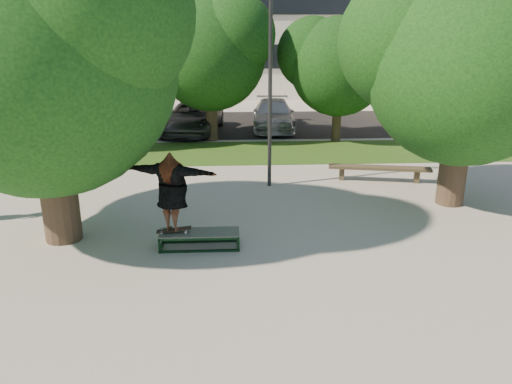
{
  "coord_description": "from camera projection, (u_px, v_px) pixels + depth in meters",
  "views": [
    {
      "loc": [
        -0.27,
        -10.15,
        4.73
      ],
      "look_at": [
        0.33,
        0.6,
        1.22
      ],
      "focal_mm": 35.0,
      "sensor_mm": 36.0,
      "label": 1
    }
  ],
  "objects": [
    {
      "name": "grass_strip",
      "position": [
        260.0,
        152.0,
        20.18
      ],
      "size": [
        30.0,
        4.0,
        0.02
      ],
      "primitive_type": "cube",
      "color": "#214E16",
      "rests_on": "ground"
    },
    {
      "name": "car_dark",
      "position": [
        153.0,
        108.0,
        26.3
      ],
      "size": [
        1.99,
        5.04,
        1.63
      ],
      "primitive_type": "imported",
      "rotation": [
        0.0,
        0.0,
        0.05
      ],
      "color": "black",
      "rests_on": "asphalt_strip"
    },
    {
      "name": "car_grey",
      "position": [
        192.0,
        118.0,
        23.85
      ],
      "size": [
        3.08,
        5.5,
        1.45
      ],
      "primitive_type": "imported",
      "rotation": [
        0.0,
        0.0,
        -0.13
      ],
      "color": "#535358",
      "rests_on": "asphalt_strip"
    },
    {
      "name": "bg_tree_right",
      "position": [
        338.0,
        60.0,
        21.25
      ],
      "size": [
        5.04,
        4.31,
        5.43
      ],
      "color": "#38281E",
      "rests_on": "ground"
    },
    {
      "name": "lamppost",
      "position": [
        270.0,
        85.0,
        14.93
      ],
      "size": [
        0.25,
        0.15,
        6.11
      ],
      "color": "#2D2D30",
      "rests_on": "ground"
    },
    {
      "name": "tree_right",
      "position": [
        463.0,
        55.0,
        13.08
      ],
      "size": [
        6.24,
        5.33,
        6.51
      ],
      "color": "#38281E",
      "rests_on": "ground"
    },
    {
      "name": "bg_tree_mid",
      "position": [
        208.0,
        47.0,
        21.28
      ],
      "size": [
        5.76,
        4.92,
        6.24
      ],
      "color": "#38281E",
      "rests_on": "ground"
    },
    {
      "name": "ground",
      "position": [
        243.0,
        253.0,
        11.11
      ],
      "size": [
        120.0,
        120.0,
        0.0
      ],
      "primitive_type": "plane",
      "color": "#ABA79E",
      "rests_on": "ground"
    },
    {
      "name": "asphalt_strip",
      "position": [
        234.0,
        124.0,
        26.3
      ],
      "size": [
        40.0,
        8.0,
        0.01
      ],
      "primitive_type": "cube",
      "color": "black",
      "rests_on": "ground"
    },
    {
      "name": "skater_rig",
      "position": [
        172.0,
        192.0,
        10.95
      ],
      "size": [
        2.26,
        1.29,
        1.86
      ],
      "rotation": [
        0.0,
        0.0,
        2.8
      ],
      "color": "white",
      "rests_on": "grind_box"
    },
    {
      "name": "bg_tree_left",
      "position": [
        71.0,
        56.0,
        20.12
      ],
      "size": [
        5.28,
        4.51,
        5.77
      ],
      "color": "#38281E",
      "rests_on": "ground"
    },
    {
      "name": "tree_left",
      "position": [
        37.0,
        45.0,
        10.55
      ],
      "size": [
        6.96,
        5.95,
        7.12
      ],
      "color": "#38281E",
      "rests_on": "ground"
    },
    {
      "name": "car_silver_b",
      "position": [
        273.0,
        115.0,
        24.78
      ],
      "size": [
        2.27,
        5.01,
        1.42
      ],
      "primitive_type": "imported",
      "rotation": [
        0.0,
        0.0,
        -0.06
      ],
      "color": "#B6B5BB",
      "rests_on": "asphalt_strip"
    },
    {
      "name": "grind_box",
      "position": [
        200.0,
        239.0,
        11.34
      ],
      "size": [
        1.8,
        0.6,
        0.38
      ],
      "color": "black",
      "rests_on": "ground"
    },
    {
      "name": "bench",
      "position": [
        379.0,
        169.0,
        16.22
      ],
      "size": [
        3.29,
        1.08,
        0.5
      ],
      "rotation": [
        0.0,
        0.0,
        -0.2
      ],
      "color": "#4C402D",
      "rests_on": "ground"
    },
    {
      "name": "car_silver_a",
      "position": [
        51.0,
        114.0,
        24.55
      ],
      "size": [
        2.34,
        4.75,
        1.56
      ],
      "primitive_type": "imported",
      "rotation": [
        0.0,
        0.0,
        -0.11
      ],
      "color": "#A9A9AE",
      "rests_on": "asphalt_strip"
    }
  ]
}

